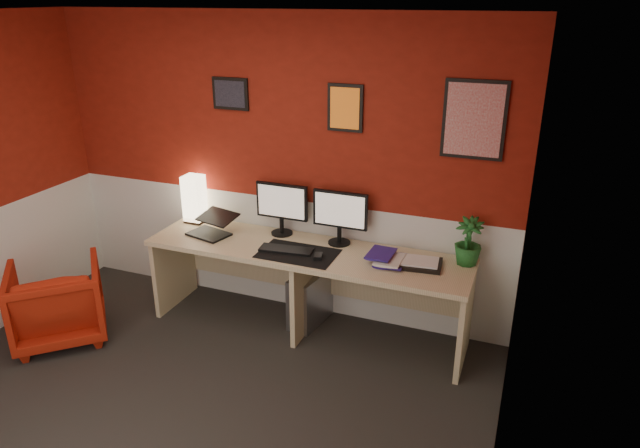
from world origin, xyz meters
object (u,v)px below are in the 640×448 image
at_px(monitor_left, 281,201).
at_px(pc_tower, 310,298).
at_px(armchair, 57,302).
at_px(shoji_lamp, 194,200).
at_px(zen_tray, 418,264).
at_px(monitor_right, 340,210).
at_px(potted_plant, 468,241).
at_px(desk, 307,290).
at_px(laptop, 208,223).

height_order(monitor_left, pc_tower, monitor_left).
xyz_separation_m(monitor_left, armchair, (-1.51, -1.04, -0.70)).
xyz_separation_m(shoji_lamp, zen_tray, (2.02, -0.17, -0.18)).
distance_m(monitor_right, potted_plant, 1.02).
bearing_deg(pc_tower, armchair, -144.25).
bearing_deg(shoji_lamp, armchair, -123.48).
relative_size(potted_plant, armchair, 0.52).
xyz_separation_m(desk, shoji_lamp, (-1.14, 0.21, 0.56)).
bearing_deg(monitor_right, zen_tray, -14.32).
distance_m(desk, pc_tower, 0.19).
distance_m(laptop, zen_tray, 1.75).
bearing_deg(monitor_left, armchair, -145.34).
bearing_deg(pc_tower, monitor_right, 28.70).
height_order(monitor_right, pc_tower, monitor_right).
distance_m(monitor_right, zen_tray, 0.75).
bearing_deg(monitor_right, monitor_left, 178.42).
distance_m(shoji_lamp, potted_plant, 2.35).
bearing_deg(monitor_right, armchair, -153.07).
bearing_deg(monitor_left, zen_tray, -8.92).
distance_m(shoji_lamp, zen_tray, 2.04).
bearing_deg(armchair, monitor_right, 164.21).
relative_size(desk, pc_tower, 5.78).
relative_size(laptop, potted_plant, 0.91).
distance_m(monitor_left, potted_plant, 1.53).
distance_m(potted_plant, pc_tower, 1.41).
bearing_deg(pc_tower, zen_tray, 2.43).
distance_m(shoji_lamp, laptop, 0.37).
height_order(shoji_lamp, zen_tray, shoji_lamp).
height_order(monitor_right, zen_tray, monitor_right).
bearing_deg(monitor_left, potted_plant, -1.03).
relative_size(laptop, armchair, 0.47).
relative_size(monitor_left, armchair, 0.83).
xyz_separation_m(potted_plant, pc_tower, (-1.23, -0.07, -0.69)).
bearing_deg(potted_plant, shoji_lamp, 179.73).
distance_m(desk, potted_plant, 1.34).
height_order(laptop, monitor_right, monitor_right).
xyz_separation_m(pc_tower, armchair, (-1.80, -0.94, 0.09)).
xyz_separation_m(desk, laptop, (-0.87, -0.02, 0.47)).
xyz_separation_m(desk, zen_tray, (0.88, 0.04, 0.38)).
xyz_separation_m(laptop, pc_tower, (0.85, 0.15, -0.61)).
bearing_deg(potted_plant, monitor_left, 178.97).
height_order(pc_tower, armchair, armchair).
relative_size(desk, armchair, 3.74).
height_order(monitor_right, potted_plant, monitor_right).
bearing_deg(armchair, laptop, 177.16).
relative_size(zen_tray, potted_plant, 0.97).
bearing_deg(pc_tower, desk, -72.47).
height_order(laptop, zen_tray, laptop).
xyz_separation_m(laptop, armchair, (-0.95, -0.79, -0.52)).
xyz_separation_m(desk, monitor_right, (0.20, 0.21, 0.66)).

